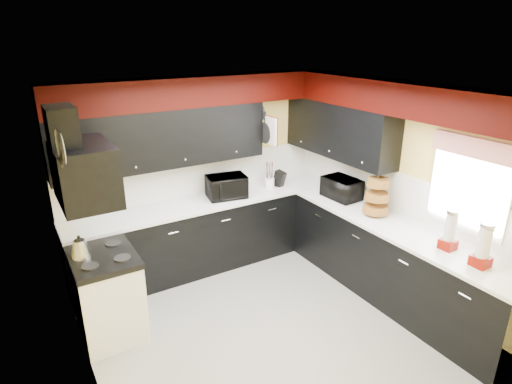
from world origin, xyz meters
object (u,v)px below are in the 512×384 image
(toaster_oven, at_px, (227,187))
(utensil_crock, at_px, (269,183))
(knife_block, at_px, (279,179))
(kettle, at_px, (80,248))
(microwave, at_px, (342,188))

(toaster_oven, bearing_deg, utensil_crock, 11.16)
(knife_block, height_order, kettle, knife_block)
(knife_block, xyz_separation_m, kettle, (-2.78, -0.65, -0.04))
(toaster_oven, bearing_deg, kettle, -151.11)
(microwave, height_order, kettle, microwave)
(utensil_crock, bearing_deg, toaster_oven, -179.17)
(microwave, xyz_separation_m, kettle, (-3.22, 0.15, -0.07))
(knife_block, bearing_deg, microwave, -82.51)
(microwave, bearing_deg, toaster_oven, 54.54)
(toaster_oven, relative_size, kettle, 2.55)
(utensil_crock, bearing_deg, microwave, -53.73)
(utensil_crock, bearing_deg, knife_block, -5.03)
(utensil_crock, bearing_deg, kettle, -165.79)
(toaster_oven, bearing_deg, microwave, -22.07)
(toaster_oven, xyz_separation_m, microwave, (1.27, -0.81, -0.01))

